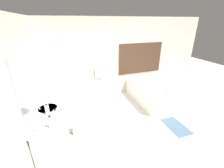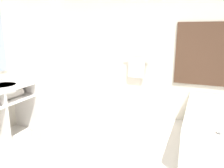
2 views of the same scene
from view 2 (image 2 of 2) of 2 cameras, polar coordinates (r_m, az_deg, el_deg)
The scene contains 2 objects.
wall_back_with_blinds at distance 4.29m, azimuth 11.32°, elevation 8.91°, with size 7.40×0.13×2.70m.
waste_bin at distance 3.70m, azimuth -18.15°, elevation -12.21°, with size 0.22×0.22×0.23m.
Camera 2 is at (0.88, -1.97, 1.69)m, focal length 35.00 mm.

